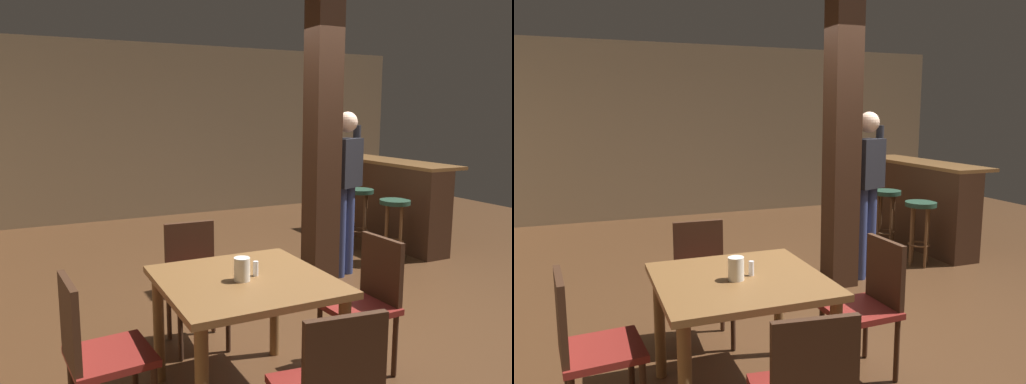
# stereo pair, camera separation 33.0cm
# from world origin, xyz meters

# --- Properties ---
(ground_plane) EXTENTS (10.80, 10.80, 0.00)m
(ground_plane) POSITION_xyz_m (0.00, 0.00, 0.00)
(ground_plane) COLOR #422816
(wall_back) EXTENTS (8.00, 0.10, 2.80)m
(wall_back) POSITION_xyz_m (0.00, 4.50, 1.40)
(wall_back) COLOR #756047
(wall_back) RESTS_ON ground_plane
(pillar) EXTENTS (0.28, 0.28, 2.80)m
(pillar) POSITION_xyz_m (0.11, 0.55, 1.40)
(pillar) COLOR #382114
(pillar) RESTS_ON ground_plane
(dining_table) EXTENTS (0.97, 0.97, 0.76)m
(dining_table) POSITION_xyz_m (-1.43, -1.04, 0.64)
(dining_table) COLOR brown
(dining_table) RESTS_ON ground_plane
(chair_east) EXTENTS (0.44, 0.44, 0.89)m
(chair_east) POSITION_xyz_m (-0.56, -1.06, 0.51)
(chair_east) COLOR maroon
(chair_east) RESTS_ON ground_plane
(chair_north) EXTENTS (0.44, 0.44, 0.89)m
(chair_north) POSITION_xyz_m (-1.47, -0.19, 0.51)
(chair_north) COLOR maroon
(chair_north) RESTS_ON ground_plane
(chair_west) EXTENTS (0.45, 0.45, 0.89)m
(chair_west) POSITION_xyz_m (-2.29, -1.06, 0.51)
(chair_west) COLOR maroon
(chair_west) RESTS_ON ground_plane
(napkin_cup) EXTENTS (0.09, 0.09, 0.14)m
(napkin_cup) POSITION_xyz_m (-1.47, -1.07, 0.83)
(napkin_cup) COLOR silver
(napkin_cup) RESTS_ON dining_table
(salt_shaker) EXTENTS (0.03, 0.03, 0.09)m
(salt_shaker) POSITION_xyz_m (-1.36, -1.03, 0.80)
(salt_shaker) COLOR silver
(salt_shaker) RESTS_ON dining_table
(standing_person) EXTENTS (0.46, 0.31, 1.72)m
(standing_person) POSITION_xyz_m (0.46, 0.63, 1.00)
(standing_person) COLOR black
(standing_person) RESTS_ON ground_plane
(bar_counter) EXTENTS (0.56, 2.01, 1.08)m
(bar_counter) POSITION_xyz_m (1.77, 1.58, 0.55)
(bar_counter) COLOR brown
(bar_counter) RESTS_ON ground_plane
(bar_stool_near) EXTENTS (0.34, 0.34, 0.73)m
(bar_stool_near) POSITION_xyz_m (1.24, 0.76, 0.55)
(bar_stool_near) COLOR #1E3828
(bar_stool_near) RESTS_ON ground_plane
(bar_stool_mid) EXTENTS (0.34, 0.34, 0.78)m
(bar_stool_mid) POSITION_xyz_m (1.16, 1.32, 0.58)
(bar_stool_mid) COLOR #1E3828
(bar_stool_mid) RESTS_ON ground_plane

